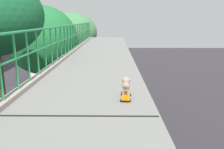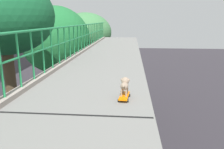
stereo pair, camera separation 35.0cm
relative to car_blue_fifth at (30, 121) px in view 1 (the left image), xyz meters
The scene contains 8 objects.
car_blue_fifth is the anchor object (origin of this frame).
car_grey_sixth 5.36m from the car_blue_fifth, 124.48° to the left, with size 1.96×4.52×1.54m.
car_silver_seventh 8.13m from the car_blue_fifth, 87.77° to the left, with size 1.82×4.12×1.54m.
city_bus 17.74m from the car_blue_fifth, 100.26° to the left, with size 2.68×11.46×3.03m.
roadside_tree_far 5.93m from the car_blue_fifth, 16.76° to the right, with size 4.37×4.37×8.60m.
roadside_tree_farthest 11.07m from the car_blue_fifth, 81.78° to the left, with size 5.55×5.55×8.48m.
toy_skateboard 13.28m from the car_blue_fifth, 59.03° to the right, with size 0.24×0.51×0.08m.
small_dog 13.33m from the car_blue_fifth, 58.86° to the right, with size 0.19×0.40×0.33m.
Camera 1 is at (1.73, -2.10, 7.75)m, focal length 35.55 mm.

